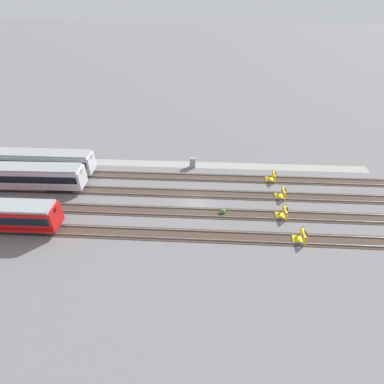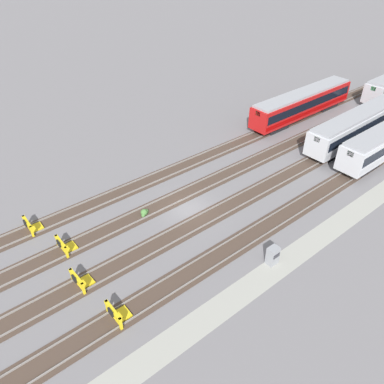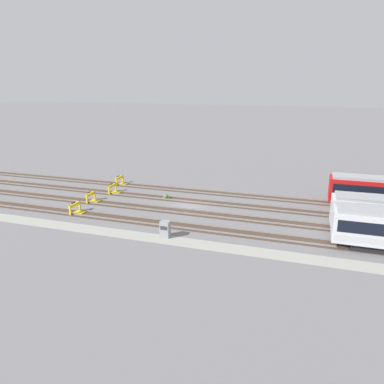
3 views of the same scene
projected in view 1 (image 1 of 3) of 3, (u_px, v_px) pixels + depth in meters
ground_plane at (195, 203)px, 40.39m from camera, size 400.00×400.00×0.00m
service_walkway at (198, 165)px, 48.59m from camera, size 54.00×2.00×0.01m
rail_track_nearest at (197, 177)px, 45.49m from camera, size 90.00×2.23×0.21m
rail_track_near_inner at (196, 194)px, 42.08m from camera, size 90.00×2.24×0.21m
rail_track_middle at (194, 213)px, 38.66m from camera, size 90.00×2.24×0.21m
rail_track_far_inner at (192, 235)px, 35.24m from camera, size 90.00×2.23×0.21m
subway_car_front_row_left_inner at (20, 176)px, 42.05m from camera, size 18.05×3.16×3.70m
subway_car_front_row_right_inner at (34, 161)px, 45.42m from camera, size 18.00×2.84×3.70m
bumper_stop_nearest_track at (272, 177)px, 44.71m from camera, size 1.34×2.00×1.22m
bumper_stop_near_inner_track at (282, 194)px, 41.26m from camera, size 1.37×2.01×1.22m
bumper_stop_middle_track at (283, 213)px, 37.88m from camera, size 1.35×2.00×1.22m
bumper_stop_far_inner_track at (301, 237)px, 34.41m from camera, size 1.35×2.00×1.22m
electrical_cabinet at (193, 162)px, 47.67m from camera, size 0.90×0.73×1.60m
weed_clump at (223, 212)px, 38.52m from camera, size 0.92×0.70×0.64m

